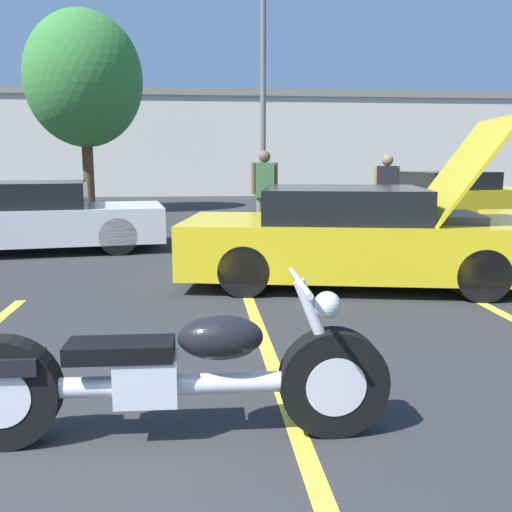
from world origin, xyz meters
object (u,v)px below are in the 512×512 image
object	(u,v)px
tree_background	(84,80)
parked_car_mid_left_row	(39,218)
light_pole	(265,61)
spectator_midground	(386,190)
motorcycle	(171,376)
parked_car_mid_right_row	(452,197)
spectator_near_motorcycle	(265,187)
show_car_hood_open	(357,237)

from	to	relation	value
tree_background	parked_car_mid_left_row	bearing A→B (deg)	-86.67
light_pole	spectator_midground	world-z (taller)	light_pole
motorcycle	spectator_midground	bearing A→B (deg)	64.85
parked_car_mid_right_row	spectator_near_motorcycle	xyz separation A→B (m)	(-5.38, -3.27, 0.45)
light_pole	tree_background	bearing A→B (deg)	-168.71
light_pole	spectator_midground	distance (m)	8.60
spectator_near_motorcycle	parked_car_mid_left_row	bearing A→B (deg)	-168.37
tree_background	parked_car_mid_right_row	bearing A→B (deg)	-17.51
light_pole	tree_background	size ratio (longest dim) A/B	1.46
show_car_hood_open	spectator_near_motorcycle	world-z (taller)	show_car_hood_open
parked_car_mid_right_row	parked_car_mid_left_row	bearing A→B (deg)	-170.54
motorcycle	parked_car_mid_right_row	size ratio (longest dim) A/B	0.52
tree_background	show_car_hood_open	bearing A→B (deg)	-63.20
motorcycle	light_pole	bearing A→B (deg)	82.57
light_pole	spectator_midground	size ratio (longest dim) A/B	5.00
light_pole	parked_car_mid_left_row	xyz separation A→B (m)	(-5.01, -8.32, -4.03)
parked_car_mid_right_row	parked_car_mid_left_row	world-z (taller)	parked_car_mid_right_row
motorcycle	show_car_hood_open	distance (m)	4.57
parked_car_mid_left_row	parked_car_mid_right_row	bearing A→B (deg)	15.33
tree_background	parked_car_mid_left_row	size ratio (longest dim) A/B	1.31
parked_car_mid_left_row	motorcycle	bearing A→B (deg)	-78.14
tree_background	spectator_midground	world-z (taller)	tree_background
motorcycle	parked_car_mid_left_row	size ratio (longest dim) A/B	0.58
parked_car_mid_right_row	spectator_near_motorcycle	bearing A→B (deg)	-162.70
motorcycle	spectator_near_motorcycle	world-z (taller)	spectator_near_motorcycle
tree_background	show_car_hood_open	xyz separation A→B (m)	(5.26, -10.40, -3.23)
tree_background	parked_car_mid_right_row	world-z (taller)	tree_background
motorcycle	parked_car_mid_left_row	bearing A→B (deg)	111.43
spectator_midground	parked_car_mid_left_row	bearing A→B (deg)	-174.19
tree_background	spectator_near_motorcycle	size ratio (longest dim) A/B	3.29
motorcycle	spectator_midground	distance (m)	8.75
show_car_hood_open	spectator_midground	size ratio (longest dim) A/B	2.79
spectator_near_motorcycle	motorcycle	bearing A→B (deg)	-100.65
motorcycle	parked_car_mid_left_row	world-z (taller)	parked_car_mid_left_row
parked_car_mid_left_row	spectator_near_motorcycle	world-z (taller)	spectator_near_motorcycle
spectator_midground	parked_car_mid_right_row	bearing A→B (deg)	49.29
parked_car_mid_left_row	spectator_midground	size ratio (longest dim) A/B	2.61
tree_background	motorcycle	size ratio (longest dim) A/B	2.26
show_car_hood_open	spectator_near_motorcycle	xyz separation A→B (m)	(-0.73, 4.01, 0.44)
tree_background	spectator_near_motorcycle	world-z (taller)	tree_background
spectator_near_motorcycle	spectator_midground	bearing A→B (deg)	-4.33
show_car_hood_open	light_pole	bearing A→B (deg)	100.05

